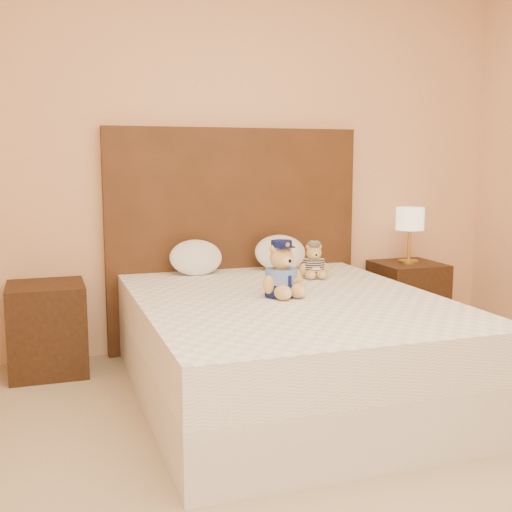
% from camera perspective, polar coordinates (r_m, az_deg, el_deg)
% --- Properties ---
extents(ground, '(4.00, 4.50, 0.00)m').
position_cam_1_polar(ground, '(2.68, 12.82, -20.45)').
color(ground, tan).
rests_on(ground, ground).
extents(room_walls, '(4.04, 4.52, 2.72)m').
position_cam_1_polar(room_walls, '(2.79, 8.96, 19.18)').
color(room_walls, '#F0B282').
rests_on(room_walls, ground).
extents(bed, '(1.60, 2.00, 0.55)m').
position_cam_1_polar(bed, '(3.57, 2.82, -7.95)').
color(bed, white).
rests_on(bed, ground).
extents(headboard, '(1.75, 0.08, 1.50)m').
position_cam_1_polar(headboard, '(4.41, -1.93, 1.54)').
color(headboard, '#502D18').
rests_on(headboard, ground).
extents(nightstand_left, '(0.45, 0.45, 0.55)m').
position_cam_1_polar(nightstand_left, '(4.11, -18.06, -6.15)').
color(nightstand_left, '#382111').
rests_on(nightstand_left, ground).
extents(nightstand_right, '(0.45, 0.45, 0.55)m').
position_cam_1_polar(nightstand_right, '(4.81, 13.28, -3.83)').
color(nightstand_right, '#382111').
rests_on(nightstand_right, ground).
extents(lamp, '(0.20, 0.20, 0.40)m').
position_cam_1_polar(lamp, '(4.72, 13.52, 2.98)').
color(lamp, gold).
rests_on(lamp, nightstand_right).
extents(teddy_police, '(0.32, 0.31, 0.30)m').
position_cam_1_polar(teddy_police, '(3.48, 2.26, -1.16)').
color(teddy_police, tan).
rests_on(teddy_police, bed).
extents(teddy_prisoner, '(0.23, 0.22, 0.22)m').
position_cam_1_polar(teddy_prisoner, '(4.05, 5.17, -0.40)').
color(teddy_prisoner, tan).
rests_on(teddy_prisoner, bed).
extents(pillow_left, '(0.35, 0.22, 0.24)m').
position_cam_1_polar(pillow_left, '(4.17, -5.36, 0.02)').
color(pillow_left, white).
rests_on(pillow_left, bed).
extents(pillow_right, '(0.36, 0.23, 0.26)m').
position_cam_1_polar(pillow_right, '(4.34, 2.18, 0.46)').
color(pillow_right, white).
rests_on(pillow_right, bed).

